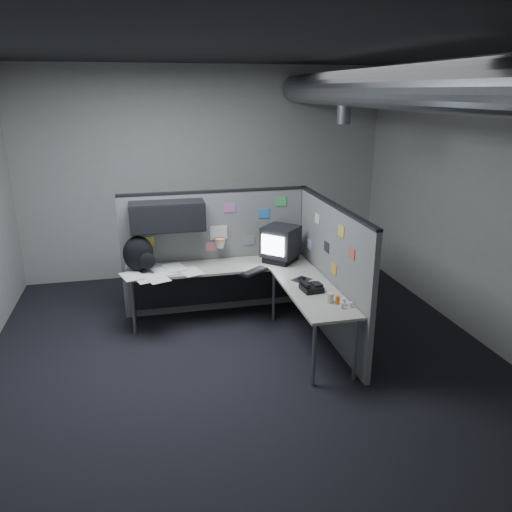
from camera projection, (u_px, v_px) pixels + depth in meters
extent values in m
cube|color=black|center=(243.00, 354.00, 5.63)|extent=(5.60, 5.60, 0.01)
cube|color=black|center=(240.00, 47.00, 4.62)|extent=(5.60, 5.60, 0.01)
cube|color=#9E9E99|center=(206.00, 174.00, 7.72)|extent=(5.60, 0.01, 3.20)
cube|color=#9E9E99|center=(351.00, 345.00, 2.53)|extent=(5.60, 0.01, 3.20)
cube|color=#9E9E99|center=(481.00, 203.00, 5.72)|extent=(0.01, 5.60, 3.20)
cylinder|color=slate|center=(376.00, 88.00, 5.03)|extent=(0.40, 5.49, 0.40)
cylinder|color=slate|center=(344.00, 111.00, 5.85)|extent=(0.16, 0.16, 0.30)
cube|color=slate|center=(216.00, 253.00, 6.56)|extent=(2.43, 0.06, 1.60)
cube|color=black|center=(214.00, 191.00, 6.30)|extent=(2.43, 0.07, 0.03)
cube|color=black|center=(302.00, 246.00, 6.81)|extent=(0.07, 0.07, 1.60)
cube|color=black|center=(167.00, 216.00, 6.06)|extent=(0.90, 0.35, 0.35)
cube|color=black|center=(168.00, 220.00, 5.90)|extent=(0.90, 0.02, 0.33)
cube|color=silver|center=(219.00, 233.00, 6.44)|extent=(0.22, 0.02, 0.18)
torus|color=#D85914|center=(220.00, 239.00, 6.38)|extent=(0.16, 0.16, 0.01)
cone|color=white|center=(220.00, 244.00, 6.40)|extent=(0.14, 0.14, 0.11)
cube|color=#E5D84C|center=(148.00, 242.00, 6.27)|extent=(0.15, 0.01, 0.12)
cube|color=#B266B2|center=(230.00, 208.00, 6.38)|extent=(0.15, 0.01, 0.12)
cube|color=gray|center=(249.00, 240.00, 6.57)|extent=(0.15, 0.01, 0.12)
cube|color=#337FCC|center=(264.00, 214.00, 6.50)|extent=(0.15, 0.01, 0.12)
cube|color=#4CB266|center=(281.00, 201.00, 6.51)|extent=(0.15, 0.01, 0.12)
cube|color=#D87F7F|center=(211.00, 246.00, 6.48)|extent=(0.15, 0.01, 0.12)
cube|color=slate|center=(331.00, 273.00, 5.81)|extent=(0.06, 2.23, 1.60)
cube|color=black|center=(334.00, 205.00, 5.55)|extent=(0.07, 2.23, 0.03)
cube|color=silver|center=(317.00, 219.00, 6.03)|extent=(0.01, 0.15, 0.12)
cube|color=#26262D|center=(327.00, 247.00, 5.79)|extent=(0.01, 0.15, 0.12)
cube|color=gold|center=(341.00, 231.00, 5.32)|extent=(0.01, 0.15, 0.12)
cube|color=silver|center=(309.00, 245.00, 6.39)|extent=(0.01, 0.15, 0.12)
cube|color=#CC4C4C|center=(352.00, 253.00, 5.09)|extent=(0.01, 0.15, 0.12)
cube|color=orange|center=(334.00, 269.00, 5.61)|extent=(0.01, 0.15, 0.12)
cube|color=#A9A398|center=(219.00, 267.00, 6.29)|extent=(2.30, 0.56, 0.03)
cube|color=#A9A398|center=(313.00, 292.00, 5.50)|extent=(0.56, 1.55, 0.03)
cube|color=black|center=(217.00, 284.00, 6.59)|extent=(2.18, 0.02, 0.55)
cylinder|color=gray|center=(133.00, 308.00, 5.97)|extent=(0.04, 0.04, 0.70)
cylinder|color=gray|center=(133.00, 294.00, 6.37)|extent=(0.04, 0.04, 0.70)
cylinder|color=gray|center=(274.00, 295.00, 6.34)|extent=(0.04, 0.04, 0.70)
cylinder|color=gray|center=(314.00, 355.00, 4.92)|extent=(0.04, 0.04, 0.70)
cylinder|color=gray|center=(355.00, 350.00, 5.01)|extent=(0.04, 0.04, 0.70)
cube|color=black|center=(281.00, 258.00, 6.44)|extent=(0.51, 0.51, 0.08)
cube|color=black|center=(281.00, 241.00, 6.36)|extent=(0.57, 0.57, 0.38)
cube|color=#D1E5F9|center=(273.00, 245.00, 6.19)|extent=(0.24, 0.23, 0.25)
cube|color=black|center=(254.00, 272.00, 6.02)|extent=(0.40, 0.35, 0.02)
cube|color=black|center=(254.00, 271.00, 6.02)|extent=(0.36, 0.32, 0.01)
cube|color=black|center=(302.00, 280.00, 5.81)|extent=(0.26, 0.25, 0.01)
ellipsoid|color=black|center=(302.00, 278.00, 5.80)|extent=(0.11, 0.08, 0.04)
cube|color=black|center=(311.00, 288.00, 5.48)|extent=(0.23, 0.25, 0.06)
cylinder|color=black|center=(305.00, 284.00, 5.46)|extent=(0.06, 0.21, 0.05)
cube|color=black|center=(317.00, 284.00, 5.48)|extent=(0.11, 0.13, 0.02)
cylinder|color=silver|center=(343.00, 302.00, 5.11)|extent=(0.06, 0.06, 0.07)
cylinder|color=silver|center=(342.00, 305.00, 5.04)|extent=(0.05, 0.05, 0.06)
cylinder|color=silver|center=(351.00, 305.00, 5.07)|extent=(0.05, 0.05, 0.05)
cylinder|color=#D85914|center=(338.00, 300.00, 5.14)|extent=(0.05, 0.05, 0.09)
cylinder|color=beige|center=(330.00, 298.00, 5.18)|extent=(0.08, 0.08, 0.10)
cube|color=white|center=(191.00, 272.00, 6.07)|extent=(0.33, 0.39, 0.00)
cube|color=white|center=(164.00, 271.00, 6.06)|extent=(0.33, 0.39, 0.00)
cube|color=white|center=(145.00, 278.00, 5.83)|extent=(0.33, 0.39, 0.00)
cube|color=white|center=(175.00, 267.00, 6.19)|extent=(0.33, 0.39, 0.00)
cube|color=white|center=(157.00, 278.00, 5.81)|extent=(0.33, 0.39, 0.00)
cube|color=white|center=(132.00, 276.00, 5.88)|extent=(0.33, 0.39, 0.00)
ellipsoid|color=black|center=(138.00, 254.00, 6.02)|extent=(0.43, 0.38, 0.45)
ellipsoid|color=black|center=(147.00, 261.00, 5.95)|extent=(0.23, 0.18, 0.20)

